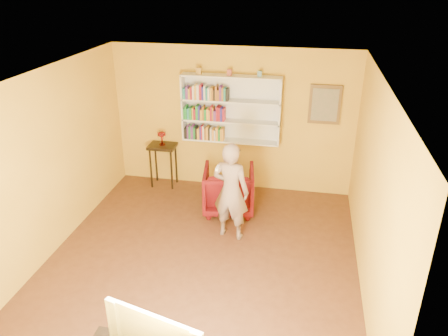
{
  "coord_description": "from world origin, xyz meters",
  "views": [
    {
      "loc": [
        1.34,
        -5.13,
        3.94
      ],
      "look_at": [
        0.19,
        0.75,
        1.17
      ],
      "focal_mm": 35.0,
      "sensor_mm": 36.0,
      "label": 1
    }
  ],
  "objects_px": {
    "console_table": "(163,152)",
    "bookshelf": "(231,109)",
    "ruby_lustre": "(162,135)",
    "television": "(160,332)",
    "armchair": "(229,189)",
    "person": "(231,191)"
  },
  "relations": [
    {
      "from": "bookshelf",
      "to": "ruby_lustre",
      "type": "relative_size",
      "value": 6.75
    },
    {
      "from": "bookshelf",
      "to": "console_table",
      "type": "height_order",
      "value": "bookshelf"
    },
    {
      "from": "television",
      "to": "ruby_lustre",
      "type": "bearing_deg",
      "value": 123.17
    },
    {
      "from": "armchair",
      "to": "console_table",
      "type": "bearing_deg",
      "value": -35.69
    },
    {
      "from": "armchair",
      "to": "person",
      "type": "height_order",
      "value": "person"
    },
    {
      "from": "console_table",
      "to": "person",
      "type": "xyz_separation_m",
      "value": [
        1.61,
        -1.53,
        0.1
      ]
    },
    {
      "from": "bookshelf",
      "to": "armchair",
      "type": "height_order",
      "value": "bookshelf"
    },
    {
      "from": "console_table",
      "to": "armchair",
      "type": "bearing_deg",
      "value": -26.78
    },
    {
      "from": "person",
      "to": "bookshelf",
      "type": "bearing_deg",
      "value": -68.41
    },
    {
      "from": "console_table",
      "to": "bookshelf",
      "type": "bearing_deg",
      "value": 6.94
    },
    {
      "from": "console_table",
      "to": "armchair",
      "type": "xyz_separation_m",
      "value": [
        1.43,
        -0.72,
        -0.3
      ]
    },
    {
      "from": "ruby_lustre",
      "to": "armchair",
      "type": "distance_m",
      "value": 1.72
    },
    {
      "from": "person",
      "to": "television",
      "type": "relative_size",
      "value": 1.56
    },
    {
      "from": "ruby_lustre",
      "to": "armchair",
      "type": "relative_size",
      "value": 0.3
    },
    {
      "from": "armchair",
      "to": "television",
      "type": "bearing_deg",
      "value": 81.87
    },
    {
      "from": "ruby_lustre",
      "to": "bookshelf",
      "type": "bearing_deg",
      "value": 6.94
    },
    {
      "from": "television",
      "to": "person",
      "type": "bearing_deg",
      "value": 102.47
    },
    {
      "from": "bookshelf",
      "to": "armchair",
      "type": "distance_m",
      "value": 1.49
    },
    {
      "from": "ruby_lustre",
      "to": "armchair",
      "type": "height_order",
      "value": "ruby_lustre"
    },
    {
      "from": "ruby_lustre",
      "to": "television",
      "type": "bearing_deg",
      "value": -71.79
    },
    {
      "from": "person",
      "to": "console_table",
      "type": "bearing_deg",
      "value": -31.93
    },
    {
      "from": "person",
      "to": "armchair",
      "type": "bearing_deg",
      "value": -65.8
    }
  ]
}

